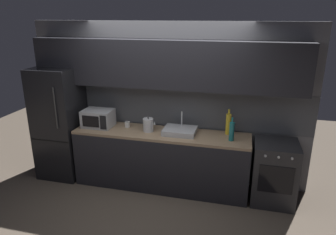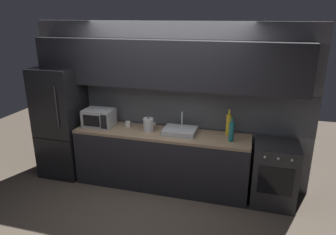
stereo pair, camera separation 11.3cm
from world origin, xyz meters
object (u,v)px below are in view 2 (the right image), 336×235
(microwave, at_px, (99,118))
(mug_white, at_px, (128,124))
(wine_bottle_teal, at_px, (231,132))
(oven_range, at_px, (274,174))
(wine_bottle_yellow, at_px, (229,124))
(refrigerator, at_px, (62,122))
(kettle, at_px, (148,125))

(microwave, height_order, mug_white, microwave)
(microwave, distance_m, mug_white, 0.47)
(wine_bottle_teal, height_order, mug_white, wine_bottle_teal)
(oven_range, distance_m, wine_bottle_teal, 0.86)
(wine_bottle_yellow, xyz_separation_m, mug_white, (-1.56, -0.09, -0.12))
(refrigerator, distance_m, kettle, 1.51)
(refrigerator, relative_size, kettle, 8.10)
(wine_bottle_teal, bearing_deg, microwave, 177.84)
(kettle, bearing_deg, mug_white, 166.93)
(kettle, bearing_deg, wine_bottle_teal, -3.12)
(wine_bottle_teal, xyz_separation_m, mug_white, (-1.62, 0.16, -0.10))
(wine_bottle_yellow, relative_size, wine_bottle_teal, 1.12)
(kettle, xyz_separation_m, wine_bottle_yellow, (1.18, 0.18, 0.06))
(refrigerator, xyz_separation_m, mug_white, (1.13, 0.10, 0.04))
(microwave, xyz_separation_m, mug_white, (0.45, 0.08, -0.09))
(wine_bottle_yellow, bearing_deg, oven_range, -15.11)
(oven_range, relative_size, mug_white, 10.23)
(refrigerator, xyz_separation_m, wine_bottle_teal, (2.75, -0.06, 0.14))
(refrigerator, relative_size, mug_white, 20.58)
(refrigerator, bearing_deg, oven_range, -0.02)
(oven_range, distance_m, microwave, 2.76)
(wine_bottle_teal, bearing_deg, mug_white, 174.53)
(wine_bottle_yellow, distance_m, wine_bottle_teal, 0.25)
(mug_white, bearing_deg, wine_bottle_teal, -5.47)
(refrigerator, bearing_deg, kettle, 0.29)
(refrigerator, xyz_separation_m, wine_bottle_yellow, (2.69, 0.18, 0.16))
(kettle, xyz_separation_m, mug_white, (-0.38, 0.09, -0.06))
(oven_range, relative_size, wine_bottle_teal, 2.66)
(oven_range, height_order, wine_bottle_yellow, wine_bottle_yellow)
(oven_range, bearing_deg, microwave, 179.58)
(refrigerator, relative_size, wine_bottle_teal, 5.34)
(refrigerator, xyz_separation_m, kettle, (1.51, 0.01, 0.10))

